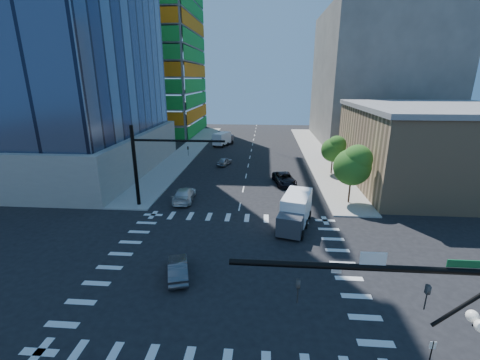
{
  "coord_description": "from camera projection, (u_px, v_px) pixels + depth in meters",
  "views": [
    {
      "loc": [
        2.67,
        -21.55,
        13.84
      ],
      "look_at": [
        0.35,
        8.0,
        4.44
      ],
      "focal_mm": 24.0,
      "sensor_mm": 36.0,
      "label": 1
    }
  ],
  "objects": [
    {
      "name": "bg_building_ne",
      "position": [
        377.0,
        78.0,
        70.89
      ],
      "size": [
        24.0,
        30.0,
        28.0
      ],
      "primitive_type": "cube",
      "color": "#605B56",
      "rests_on": "ground"
    },
    {
      "name": "tree_north",
      "position": [
        334.0,
        148.0,
        47.31
      ],
      "size": [
        3.54,
        3.52,
        5.78
      ],
      "color": "#382316",
      "rests_on": "sidewalk_ne"
    },
    {
      "name": "car_nb_far",
      "position": [
        284.0,
        179.0,
        43.82
      ],
      "size": [
        3.46,
        5.84,
        1.52
      ],
      "primitive_type": "imported",
      "rotation": [
        0.0,
        0.0,
        0.18
      ],
      "color": "black",
      "rests_on": "ground"
    },
    {
      "name": "box_truck_near",
      "position": [
        294.0,
        214.0,
        30.84
      ],
      "size": [
        3.98,
        6.38,
        3.11
      ],
      "rotation": [
        0.0,
        0.0,
        -0.26
      ],
      "color": "black",
      "rests_on": "ground"
    },
    {
      "name": "tree_south",
      "position": [
        354.0,
        165.0,
        35.72
      ],
      "size": [
        4.16,
        4.16,
        6.82
      ],
      "color": "#382316",
      "rests_on": "sidewalk_ne"
    },
    {
      "name": "ground",
      "position": [
        227.0,
        265.0,
        24.86
      ],
      "size": [
        160.0,
        160.0,
        0.0
      ],
      "primitive_type": "plane",
      "color": "black",
      "rests_on": "ground"
    },
    {
      "name": "sidewalk_ne",
      "position": [
        316.0,
        153.0,
        61.92
      ],
      "size": [
        5.0,
        60.0,
        0.15
      ],
      "primitive_type": "cube",
      "color": "gray",
      "rests_on": "ground"
    },
    {
      "name": "road_markings",
      "position": [
        227.0,
        265.0,
        24.86
      ],
      "size": [
        20.0,
        20.0,
        0.01
      ],
      "primitive_type": "cube",
      "color": "silver",
      "rests_on": "ground"
    },
    {
      "name": "signal_mast_nw",
      "position": [
        148.0,
        159.0,
        34.88
      ],
      "size": [
        10.2,
        0.4,
        9.0
      ],
      "color": "black",
      "rests_on": "sidewalk_nw"
    },
    {
      "name": "signal_mast_se",
      "position": [
        479.0,
        334.0,
        11.63
      ],
      "size": [
        10.51,
        2.48,
        9.0
      ],
      "color": "black",
      "rests_on": "sidewalk_se"
    },
    {
      "name": "box_truck_far",
      "position": [
        224.0,
        140.0,
        69.03
      ],
      "size": [
        4.06,
        5.94,
        2.87
      ],
      "rotation": [
        0.0,
        0.0,
        2.79
      ],
      "color": "black",
      "rests_on": "ground"
    },
    {
      "name": "car_sb_near",
      "position": [
        184.0,
        195.0,
        37.8
      ],
      "size": [
        2.51,
        5.48,
        1.55
      ],
      "primitive_type": "imported",
      "rotation": [
        0.0,
        0.0,
        3.2
      ],
      "color": "silver",
      "rests_on": "ground"
    },
    {
      "name": "car_sb_mid",
      "position": [
        224.0,
        161.0,
        53.5
      ],
      "size": [
        2.55,
        4.07,
        1.29
      ],
      "primitive_type": "imported",
      "rotation": [
        0.0,
        0.0,
        2.85
      ],
      "color": "#93959A",
      "rests_on": "ground"
    },
    {
      "name": "commercial_building",
      "position": [
        434.0,
        146.0,
        42.3
      ],
      "size": [
        20.5,
        22.5,
        10.6
      ],
      "color": "tan",
      "rests_on": "ground"
    },
    {
      "name": "construction_building",
      "position": [
        144.0,
        32.0,
        78.32
      ],
      "size": [
        25.16,
        34.5,
        70.6
      ],
      "color": "slate",
      "rests_on": "ground"
    },
    {
      "name": "car_sb_cross",
      "position": [
        178.0,
        268.0,
        23.32
      ],
      "size": [
        2.42,
        4.18,
        1.3
      ],
      "primitive_type": "imported",
      "rotation": [
        0.0,
        0.0,
        3.42
      ],
      "color": "#4C4C51",
      "rests_on": "ground"
    },
    {
      "name": "sidewalk_nw",
      "position": [
        188.0,
        151.0,
        63.78
      ],
      "size": [
        5.0,
        60.0,
        0.15
      ],
      "primitive_type": "cube",
      "color": "gray",
      "rests_on": "ground"
    },
    {
      "name": "no_parking_sign",
      "position": [
        430.0,
        356.0,
        15.09
      ],
      "size": [
        0.3,
        0.06,
        2.2
      ],
      "color": "black",
      "rests_on": "ground"
    }
  ]
}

